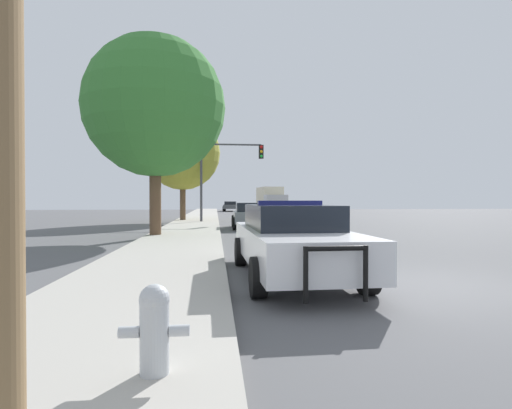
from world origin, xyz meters
name	(u,v)px	position (x,y,z in m)	size (l,w,h in m)	color
ground_plane	(428,285)	(0.00, 0.00, 0.00)	(110.00, 110.00, 0.00)	#565659
sidewalk_left	(139,288)	(-5.10, 0.00, 0.07)	(3.00, 110.00, 0.13)	#ADA89E
police_car	(292,239)	(-2.29, 1.05, 0.76)	(2.14, 5.26, 1.53)	white
fire_hydrant	(154,326)	(-4.31, -3.51, 0.52)	(0.57, 0.25, 0.73)	#B7BCC1
traffic_light	(227,165)	(-3.09, 19.29, 3.81)	(4.15, 0.35, 5.16)	#424247
car_background_midblock	(251,215)	(-1.94, 14.51, 0.73)	(2.05, 3.95, 1.38)	slate
car_background_distant	(231,206)	(-1.82, 45.84, 0.71)	(2.21, 4.74, 1.29)	#474C51
car_background_oncoming	(292,211)	(1.64, 21.14, 0.71)	(2.22, 4.59, 1.28)	navy
box_truck	(271,199)	(2.47, 38.33, 1.59)	(2.84, 7.10, 2.97)	#B7B7BC
tree_sidewalk_mid	(183,153)	(-6.09, 21.40, 4.81)	(5.20, 5.20, 7.29)	brown
tree_sidewalk_near	(155,107)	(-6.24, 9.66, 5.29)	(5.67, 5.67, 8.01)	brown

